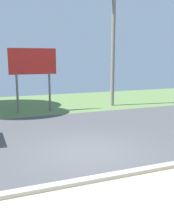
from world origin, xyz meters
TOP-DOWN VIEW (x-y plane):
  - ground_plane at (0.00, 2.95)m, footprint 40.00×22.00m
  - utility_pole at (4.71, 7.49)m, footprint 1.80×0.24m
  - roadside_billboard at (-0.31, 7.24)m, footprint 2.60×0.12m

SIDE VIEW (x-z plane):
  - ground_plane at x=0.00m, z-range -0.15..0.05m
  - roadside_billboard at x=-0.31m, z-range 0.80..4.30m
  - utility_pole at x=4.71m, z-range 0.18..7.42m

